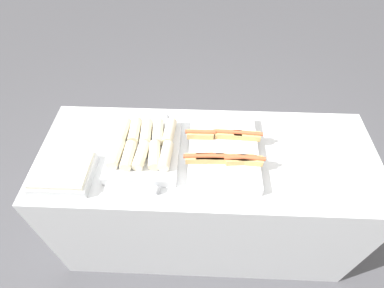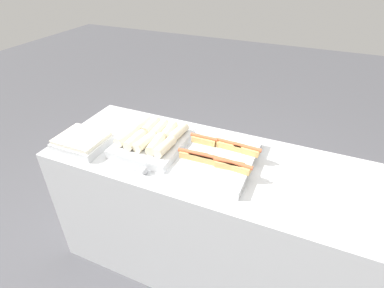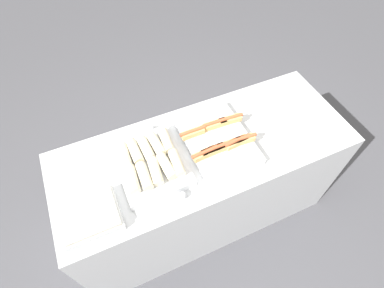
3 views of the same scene
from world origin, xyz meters
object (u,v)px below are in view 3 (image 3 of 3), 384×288
at_px(tray_hotdogs, 218,140).
at_px(serving_spoon_near, 179,197).
at_px(tray_wraps, 151,162).
at_px(tray_side_front, 91,216).
at_px(serving_spoon_far, 148,130).

relative_size(tray_hotdogs, serving_spoon_near, 2.06).
xyz_separation_m(tray_wraps, tray_side_front, (-0.39, -0.18, -0.01)).
bearing_deg(tray_side_front, tray_hotdogs, 12.05).
bearing_deg(serving_spoon_far, serving_spoon_near, -89.91).
height_order(tray_hotdogs, tray_wraps, tray_wraps).
distance_m(tray_side_front, serving_spoon_near, 0.46).
xyz_separation_m(serving_spoon_near, serving_spoon_far, (-0.00, 0.50, 0.00)).
xyz_separation_m(tray_wraps, serving_spoon_far, (0.07, 0.25, -0.03)).
relative_size(tray_wraps, serving_spoon_near, 1.80).
xyz_separation_m(tray_wraps, serving_spoon_near, (0.07, -0.25, -0.03)).
distance_m(serving_spoon_near, serving_spoon_far, 0.50).
distance_m(tray_hotdogs, serving_spoon_near, 0.43).
relative_size(tray_hotdogs, tray_side_front, 1.73).
bearing_deg(serving_spoon_near, tray_wraps, 104.85).
bearing_deg(tray_side_front, serving_spoon_near, -9.38).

